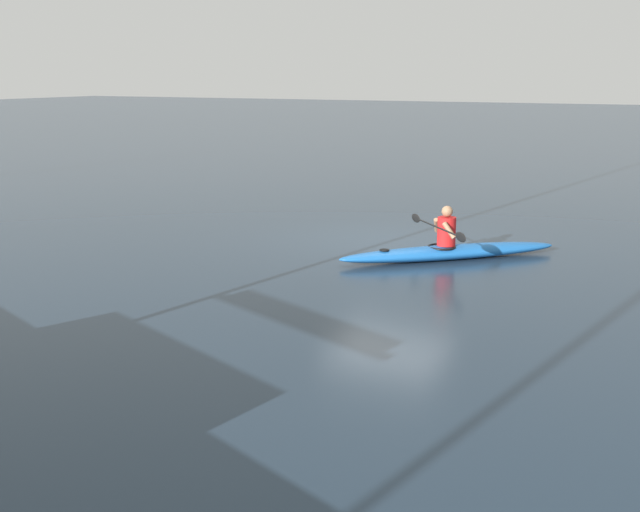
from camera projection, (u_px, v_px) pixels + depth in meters
ground_plane at (390, 242)px, 16.67m from camera, size 160.00×160.00×0.00m
kayak at (450, 252)px, 15.10m from camera, size 3.62×3.46×0.27m
kayaker at (446, 229)px, 14.97m from camera, size 1.65×1.75×0.76m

